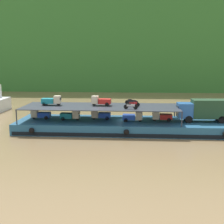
% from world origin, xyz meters
% --- Properties ---
extents(ground_plane, '(400.00, 400.00, 0.00)m').
position_xyz_m(ground_plane, '(0.00, 0.00, 0.00)').
color(ground_plane, olive).
extents(hillside_far_bank, '(140.40, 40.84, 31.10)m').
position_xyz_m(hillside_far_bank, '(0.00, 68.03, 17.51)').
color(hillside_far_bank, '#33702D').
rests_on(hillside_far_bank, ground).
extents(cargo_barge, '(31.08, 8.51, 1.50)m').
position_xyz_m(cargo_barge, '(0.00, -0.02, 0.75)').
color(cargo_barge, '#23567A').
rests_on(cargo_barge, ground).
extents(covered_lorry, '(7.91, 2.49, 3.10)m').
position_xyz_m(covered_lorry, '(10.56, 0.00, 3.19)').
color(covered_lorry, '#285BA3').
rests_on(covered_lorry, cargo_barge).
extents(cargo_rack, '(21.88, 7.13, 2.00)m').
position_xyz_m(cargo_rack, '(-3.80, 0.00, 3.44)').
color(cargo_rack, '#2D333D').
rests_on(cargo_rack, cargo_barge).
extents(mini_truck_lower_stern, '(2.77, 1.25, 1.38)m').
position_xyz_m(mini_truck_lower_stern, '(-12.59, 0.28, 2.19)').
color(mini_truck_lower_stern, '#1E47B7').
rests_on(mini_truck_lower_stern, cargo_barge).
extents(mini_truck_lower_aft, '(2.78, 1.27, 1.38)m').
position_xyz_m(mini_truck_lower_aft, '(-8.09, -0.12, 2.19)').
color(mini_truck_lower_aft, teal).
rests_on(mini_truck_lower_aft, cargo_barge).
extents(mini_truck_lower_mid, '(2.76, 1.23, 1.38)m').
position_xyz_m(mini_truck_lower_mid, '(-3.83, 0.60, 2.19)').
color(mini_truck_lower_mid, '#1E47B7').
rests_on(mini_truck_lower_mid, cargo_barge).
extents(mini_truck_lower_fore, '(2.77, 1.24, 1.38)m').
position_xyz_m(mini_truck_lower_fore, '(0.80, -0.55, 2.19)').
color(mini_truck_lower_fore, '#1E47B7').
rests_on(mini_truck_lower_fore, cargo_barge).
extents(mini_truck_lower_bow, '(2.76, 1.24, 1.38)m').
position_xyz_m(mini_truck_lower_bow, '(4.85, 0.04, 2.19)').
color(mini_truck_lower_bow, red).
rests_on(mini_truck_lower_bow, cargo_barge).
extents(mini_truck_upper_stern, '(2.75, 1.21, 1.38)m').
position_xyz_m(mini_truck_upper_stern, '(-10.91, 0.51, 4.19)').
color(mini_truck_upper_stern, teal).
rests_on(mini_truck_upper_stern, cargo_rack).
extents(mini_truck_upper_mid, '(2.80, 1.30, 1.38)m').
position_xyz_m(mini_truck_upper_mid, '(-3.79, 0.63, 4.19)').
color(mini_truck_upper_mid, red).
rests_on(mini_truck_upper_mid, cargo_rack).
extents(motorcycle_upper_port, '(1.90, 0.55, 0.87)m').
position_xyz_m(motorcycle_upper_port, '(0.48, -2.14, 3.93)').
color(motorcycle_upper_port, black).
rests_on(motorcycle_upper_port, cargo_rack).
extents(motorcycle_upper_centre, '(1.90, 0.55, 0.87)m').
position_xyz_m(motorcycle_upper_centre, '(0.78, 0.00, 3.93)').
color(motorcycle_upper_centre, black).
rests_on(motorcycle_upper_centre, cargo_rack).
extents(motorcycle_upper_stbd, '(1.90, 0.55, 0.87)m').
position_xyz_m(motorcycle_upper_stbd, '(0.54, 2.14, 3.93)').
color(motorcycle_upper_stbd, black).
rests_on(motorcycle_upper_stbd, cargo_rack).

